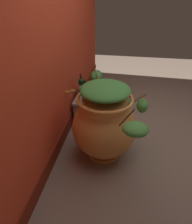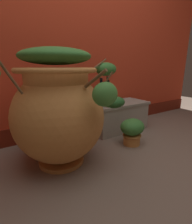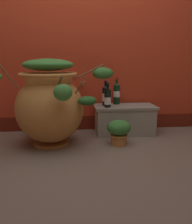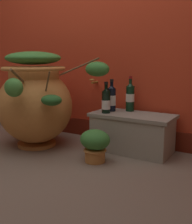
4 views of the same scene
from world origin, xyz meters
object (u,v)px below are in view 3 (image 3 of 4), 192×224
at_px(potted_shrub, 119,131).
at_px(wine_bottle_middle, 108,97).
at_px(terracotta_urn, 50,103).
at_px(wine_bottle_left, 106,95).
at_px(wine_bottle_right, 117,93).

bearing_deg(potted_shrub, wine_bottle_middle, 103.67).
bearing_deg(terracotta_urn, wine_bottle_left, 29.47).
xyz_separation_m(wine_bottle_left, wine_bottle_right, (0.15, 0.09, 0.02)).
xyz_separation_m(wine_bottle_left, potted_shrub, (0.08, -0.44, -0.32)).
height_order(wine_bottle_right, potted_shrub, wine_bottle_right).
relative_size(wine_bottle_left, wine_bottle_middle, 1.06).
relative_size(terracotta_urn, wine_bottle_right, 3.85).
xyz_separation_m(terracotta_urn, wine_bottle_left, (0.63, 0.36, 0.02)).
xyz_separation_m(wine_bottle_middle, wine_bottle_right, (0.14, 0.20, 0.03)).
bearing_deg(wine_bottle_right, wine_bottle_middle, -125.13).
xyz_separation_m(wine_bottle_middle, potted_shrub, (0.08, -0.32, -0.31)).
bearing_deg(terracotta_urn, wine_bottle_middle, 20.42).
relative_size(terracotta_urn, wine_bottle_middle, 4.46).
height_order(terracotta_urn, wine_bottle_right, terracotta_urn).
bearing_deg(wine_bottle_middle, potted_shrub, -76.33).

